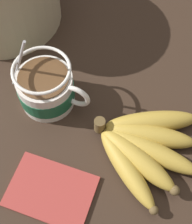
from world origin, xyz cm
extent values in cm
cube|color=#332319|center=(0.00, 0.00, 1.56)|extent=(107.81, 107.81, 3.12)
cylinder|color=white|center=(-6.83, 3.67, 6.71)|extent=(10.23, 10.23, 7.18)
cylinder|color=#195638|center=(-6.83, 3.67, 6.49)|extent=(10.43, 10.43, 3.37)
torus|color=white|center=(-0.79, 3.67, 7.93)|extent=(5.52, 0.90, 5.52)
cylinder|color=brown|center=(-6.83, 3.67, 10.40)|extent=(9.03, 9.03, 0.40)
torus|color=white|center=(-6.83, 3.67, 12.74)|extent=(10.23, 10.23, 0.60)
cylinder|color=silver|center=(-11.46, 3.67, 11.74)|extent=(6.15, 0.50, 14.42)
ellipsoid|color=silver|center=(-8.62, 3.67, 4.62)|extent=(3.00, 2.00, 0.80)
cylinder|color=brown|center=(4.90, 0.93, 5.87)|extent=(2.00, 2.00, 3.00)
ellipsoid|color=#B79338|center=(11.88, -4.47, 4.80)|extent=(14.43, 12.23, 3.35)
sphere|color=brown|center=(18.08, -9.26, 4.80)|extent=(1.51, 1.51, 1.51)
ellipsoid|color=#B79338|center=(13.05, -2.26, 5.02)|extent=(15.82, 9.19, 3.80)
sphere|color=brown|center=(20.27, -5.09, 5.02)|extent=(1.71, 1.71, 1.71)
ellipsoid|color=#B79338|center=(14.62, 0.07, 4.96)|extent=(17.77, 5.20, 3.67)
ellipsoid|color=#B79338|center=(13.67, 2.68, 5.05)|extent=(16.34, 6.88, 3.85)
ellipsoid|color=#B79338|center=(13.20, 5.27, 5.13)|extent=(16.68, 11.30, 4.00)
cube|color=#A33833|center=(1.51, -12.32, 3.42)|extent=(14.39, 10.41, 0.60)
camera|label=1|loc=(13.57, -22.25, 54.84)|focal=50.00mm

